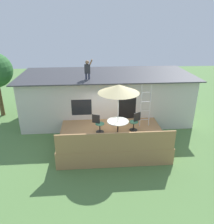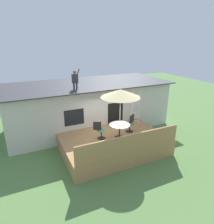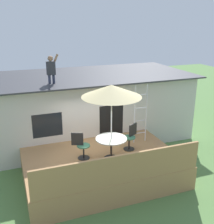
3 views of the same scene
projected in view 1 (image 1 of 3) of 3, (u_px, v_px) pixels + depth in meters
name	position (u px, v px, depth m)	size (l,w,h in m)	color
ground_plane	(112.00, 146.00, 11.45)	(40.00, 40.00, 0.00)	#567F42
house	(107.00, 96.00, 14.18)	(10.50, 4.50, 2.93)	beige
deck	(112.00, 139.00, 11.29)	(5.19, 3.63, 0.80)	#A87A4C
deck_railing	(116.00, 142.00, 9.34)	(5.09, 0.08, 0.90)	#A87A4C
patio_table	(118.00, 124.00, 10.65)	(1.04, 1.04, 0.74)	black
patio_umbrella	(119.00, 89.00, 9.97)	(1.90, 1.90, 2.54)	silver
step_ladder	(145.00, 106.00, 11.39)	(0.52, 0.04, 2.20)	silver
person_figure	(88.00, 68.00, 12.17)	(0.47, 0.20, 1.11)	#33384C
patio_chair_left	(98.00, 124.00, 10.99)	(0.60, 0.44, 0.92)	black
patio_chair_right	(135.00, 122.00, 11.20)	(0.59, 0.44, 0.92)	black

